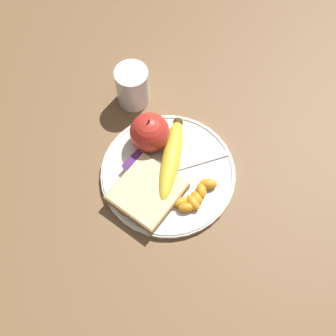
{
  "coord_description": "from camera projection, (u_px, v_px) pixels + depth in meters",
  "views": [
    {
      "loc": [
        -0.29,
        -0.24,
        0.81
      ],
      "look_at": [
        0.0,
        0.0,
        0.03
      ],
      "focal_mm": 50.0,
      "sensor_mm": 36.0,
      "label": 1
    }
  ],
  "objects": [
    {
      "name": "orange_segment_4",
      "position": [
        201.0,
        190.0,
        0.86
      ],
      "size": [
        0.04,
        0.04,
        0.02
      ],
      "color": "orange",
      "rests_on": "plate"
    },
    {
      "name": "orange_segment_0",
      "position": [
        197.0,
        198.0,
        0.86
      ],
      "size": [
        0.02,
        0.03,
        0.02
      ],
      "color": "orange",
      "rests_on": "plate"
    },
    {
      "name": "orange_segment_1",
      "position": [
        208.0,
        184.0,
        0.87
      ],
      "size": [
        0.04,
        0.04,
        0.02
      ],
      "color": "orange",
      "rests_on": "plate"
    },
    {
      "name": "fork",
      "position": [
        171.0,
        169.0,
        0.89
      ],
      "size": [
        0.17,
        0.12,
        0.0
      ],
      "rotation": [
        0.0,
        0.0,
        8.87
      ],
      "color": "silver",
      "rests_on": "plate"
    },
    {
      "name": "jam_packet",
      "position": [
        137.0,
        165.0,
        0.88
      ],
      "size": [
        0.05,
        0.04,
        0.02
      ],
      "color": "silver",
      "rests_on": "plate"
    },
    {
      "name": "juice_glass",
      "position": [
        133.0,
        87.0,
        0.94
      ],
      "size": [
        0.07,
        0.07,
        0.09
      ],
      "color": "silver",
      "rests_on": "ground_plane"
    },
    {
      "name": "apple",
      "position": [
        150.0,
        132.0,
        0.88
      ],
      "size": [
        0.08,
        0.08,
        0.09
      ],
      "color": "red",
      "rests_on": "plate"
    },
    {
      "name": "ground_plane",
      "position": [
        168.0,
        175.0,
        0.9
      ],
      "size": [
        3.0,
        3.0,
        0.0
      ],
      "primitive_type": "plane",
      "color": "brown"
    },
    {
      "name": "orange_segment_6",
      "position": [
        186.0,
        207.0,
        0.85
      ],
      "size": [
        0.03,
        0.03,
        0.02
      ],
      "color": "orange",
      "rests_on": "plate"
    },
    {
      "name": "orange_segment_5",
      "position": [
        193.0,
        202.0,
        0.85
      ],
      "size": [
        0.03,
        0.04,
        0.02
      ],
      "color": "orange",
      "rests_on": "plate"
    },
    {
      "name": "banana",
      "position": [
        171.0,
        158.0,
        0.88
      ],
      "size": [
        0.17,
        0.12,
        0.04
      ],
      "color": "yellow",
      "rests_on": "plate"
    },
    {
      "name": "bread_slice",
      "position": [
        146.0,
        191.0,
        0.86
      ],
      "size": [
        0.12,
        0.12,
        0.02
      ],
      "color": "#AB8751",
      "rests_on": "plate"
    },
    {
      "name": "orange_segment_3",
      "position": [
        180.0,
        189.0,
        0.87
      ],
      "size": [
        0.03,
        0.03,
        0.02
      ],
      "color": "orange",
      "rests_on": "plate"
    },
    {
      "name": "plate",
      "position": [
        168.0,
        173.0,
        0.89
      ],
      "size": [
        0.26,
        0.26,
        0.01
      ],
      "color": "silver",
      "rests_on": "ground_plane"
    },
    {
      "name": "orange_segment_2",
      "position": [
        180.0,
        202.0,
        0.85
      ],
      "size": [
        0.04,
        0.03,
        0.02
      ],
      "color": "orange",
      "rests_on": "plate"
    }
  ]
}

